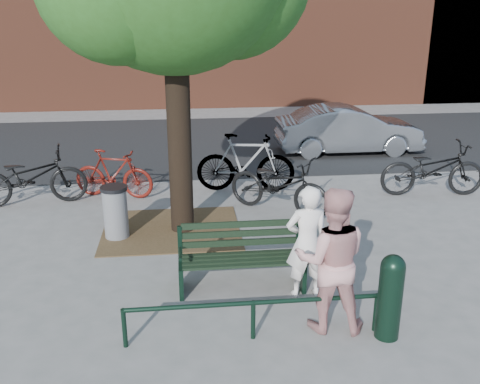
{
  "coord_description": "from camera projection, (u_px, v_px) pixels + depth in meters",
  "views": [
    {
      "loc": [
        -0.76,
        -6.61,
        3.76
      ],
      "look_at": [
        0.09,
        1.0,
        1.09
      ],
      "focal_mm": 40.0,
      "sensor_mm": 36.0,
      "label": 1
    }
  ],
  "objects": [
    {
      "name": "ground",
      "position": [
        242.0,
        288.0,
        7.52
      ],
      "size": [
        90.0,
        90.0,
        0.0
      ],
      "primitive_type": "plane",
      "color": "gray",
      "rests_on": "ground"
    },
    {
      "name": "dirt_pit",
      "position": [
        172.0,
        229.0,
        9.48
      ],
      "size": [
        2.4,
        2.0,
        0.02
      ],
      "primitive_type": "cube",
      "color": "brown",
      "rests_on": "ground"
    },
    {
      "name": "road",
      "position": [
        208.0,
        143.0,
        15.5
      ],
      "size": [
        40.0,
        7.0,
        0.01
      ],
      "primitive_type": "cube",
      "color": "black",
      "rests_on": "ground"
    },
    {
      "name": "park_bench",
      "position": [
        241.0,
        255.0,
        7.44
      ],
      "size": [
        1.74,
        0.54,
        0.97
      ],
      "color": "black",
      "rests_on": "ground"
    },
    {
      "name": "guard_railing",
      "position": [
        253.0,
        309.0,
        6.27
      ],
      "size": [
        3.06,
        0.06,
        0.51
      ],
      "color": "black",
      "rests_on": "ground"
    },
    {
      "name": "person_left",
      "position": [
        307.0,
        242.0,
        7.11
      ],
      "size": [
        0.59,
        0.41,
        1.58
      ],
      "primitive_type": "imported",
      "rotation": [
        0.0,
        0.0,
        3.19
      ],
      "color": "white",
      "rests_on": "ground"
    },
    {
      "name": "person_right",
      "position": [
        331.0,
        260.0,
        6.34
      ],
      "size": [
        1.0,
        0.84,
        1.82
      ],
      "primitive_type": "imported",
      "rotation": [
        0.0,
        0.0,
        2.95
      ],
      "color": "#D49592",
      "rests_on": "ground"
    },
    {
      "name": "bollard",
      "position": [
        390.0,
        294.0,
        6.25
      ],
      "size": [
        0.29,
        0.29,
        1.08
      ],
      "color": "black",
      "rests_on": "ground"
    },
    {
      "name": "litter_bin",
      "position": [
        116.0,
        212.0,
        9.03
      ],
      "size": [
        0.45,
        0.45,
        0.92
      ],
      "color": "gray",
      "rests_on": "ground"
    },
    {
      "name": "bicycle_a",
      "position": [
        30.0,
        177.0,
        10.53
      ],
      "size": [
        2.25,
        1.07,
        1.14
      ],
      "primitive_type": "imported",
      "rotation": [
        0.0,
        0.0,
        1.72
      ],
      "color": "black",
      "rests_on": "ground"
    },
    {
      "name": "bicycle_b",
      "position": [
        114.0,
        174.0,
        10.96
      ],
      "size": [
        1.74,
        0.93,
        1.01
      ],
      "primitive_type": "imported",
      "rotation": [
        0.0,
        0.0,
        1.28
      ],
      "color": "#55110C",
      "rests_on": "ground"
    },
    {
      "name": "bicycle_c",
      "position": [
        279.0,
        185.0,
        10.13
      ],
      "size": [
        2.1,
        1.89,
        1.11
      ],
      "primitive_type": "imported",
      "rotation": [
        0.0,
        0.0,
        0.89
      ],
      "color": "black",
      "rests_on": "ground"
    },
    {
      "name": "bicycle_d",
      "position": [
        246.0,
        163.0,
        11.3
      ],
      "size": [
        2.14,
        0.86,
        1.25
      ],
      "primitive_type": "imported",
      "rotation": [
        0.0,
        0.0,
        1.44
      ],
      "color": "gray",
      "rests_on": "ground"
    },
    {
      "name": "bicycle_e",
      "position": [
        433.0,
        169.0,
        11.06
      ],
      "size": [
        2.21,
        0.95,
        1.13
      ],
      "primitive_type": "imported",
      "rotation": [
        0.0,
        0.0,
        1.48
      ],
      "color": "black",
      "rests_on": "ground"
    },
    {
      "name": "parked_car",
      "position": [
        348.0,
        130.0,
        14.26
      ],
      "size": [
        3.83,
        1.34,
        1.26
      ],
      "primitive_type": "imported",
      "rotation": [
        0.0,
        0.0,
        1.57
      ],
      "color": "gray",
      "rests_on": "ground"
    }
  ]
}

